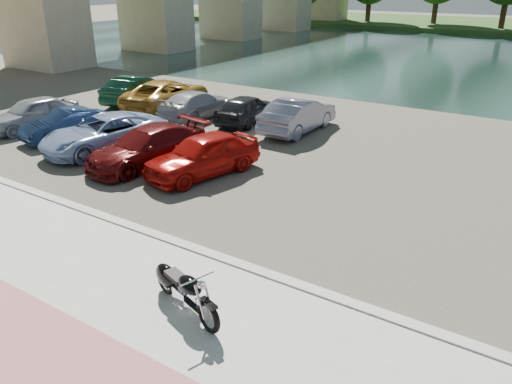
% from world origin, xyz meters
% --- Properties ---
extents(ground, '(200.00, 200.00, 0.00)m').
position_xyz_m(ground, '(0.00, 0.00, 0.00)').
color(ground, '#595447').
rests_on(ground, ground).
extents(promenade, '(60.00, 6.00, 0.10)m').
position_xyz_m(promenade, '(0.00, -1.00, 0.05)').
color(promenade, '#AEACA4').
rests_on(promenade, ground).
extents(pink_path, '(60.00, 2.00, 0.01)m').
position_xyz_m(pink_path, '(0.00, -2.50, 0.10)').
color(pink_path, '#A05A5B').
rests_on(pink_path, promenade).
extents(kerb, '(60.00, 0.30, 0.14)m').
position_xyz_m(kerb, '(0.00, 2.00, 0.07)').
color(kerb, '#AEACA4').
rests_on(kerb, ground).
extents(parking_lot, '(60.00, 18.00, 0.04)m').
position_xyz_m(parking_lot, '(0.00, 11.00, 0.02)').
color(parking_lot, '#464238').
rests_on(parking_lot, ground).
extents(river, '(120.00, 40.00, 0.00)m').
position_xyz_m(river, '(0.00, 40.00, 0.00)').
color(river, black).
rests_on(river, ground).
extents(motorcycle, '(2.26, 1.02, 1.05)m').
position_xyz_m(motorcycle, '(0.93, -0.00, 0.56)').
color(motorcycle, black).
rests_on(motorcycle, promenade).
extents(car_0, '(2.19, 4.37, 1.43)m').
position_xyz_m(car_0, '(-13.65, 6.65, 0.75)').
color(car_0, '#979BA2').
rests_on(car_0, parking_lot).
extents(car_1, '(2.01, 3.93, 1.24)m').
position_xyz_m(car_1, '(-11.12, 6.51, 0.66)').
color(car_1, '#172849').
rests_on(car_1, parking_lot).
extents(car_2, '(3.39, 5.45, 1.41)m').
position_xyz_m(car_2, '(-8.48, 6.29, 0.74)').
color(car_2, '#8BA3CA').
rests_on(car_2, parking_lot).
extents(car_3, '(2.73, 5.04, 1.39)m').
position_xyz_m(car_3, '(-5.85, 6.01, 0.73)').
color(car_3, '#570C0C').
rests_on(car_3, parking_lot).
extents(car_4, '(2.68, 4.58, 1.46)m').
position_xyz_m(car_4, '(-3.54, 6.32, 0.77)').
color(car_4, '#A50F0B').
rests_on(car_4, parking_lot).
extents(car_5, '(2.25, 4.70, 1.49)m').
position_xyz_m(car_5, '(-13.43, 12.90, 0.78)').
color(car_5, '#0D301D').
rests_on(car_5, parking_lot).
extents(car_6, '(3.23, 5.75, 1.52)m').
position_xyz_m(car_6, '(-11.17, 12.85, 0.80)').
color(car_6, '#A87726').
rests_on(car_6, parking_lot).
extents(car_7, '(1.89, 4.55, 1.31)m').
position_xyz_m(car_7, '(-8.68, 12.27, 0.70)').
color(car_7, '#9FA1A8').
rests_on(car_7, parking_lot).
extents(car_8, '(1.96, 4.13, 1.36)m').
position_xyz_m(car_8, '(-6.06, 12.76, 0.72)').
color(car_8, black).
rests_on(car_8, parking_lot).
extents(car_9, '(1.63, 4.57, 1.50)m').
position_xyz_m(car_9, '(-3.34, 12.85, 0.79)').
color(car_9, slate).
rests_on(car_9, parking_lot).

